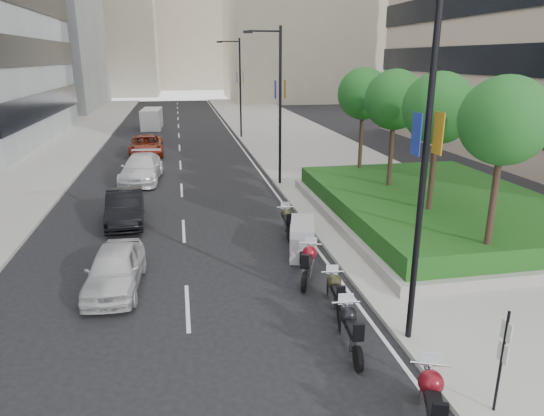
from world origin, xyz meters
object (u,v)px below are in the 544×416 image
object	(u,v)px
motorcycle_1	(431,403)
motorcycle_6	(287,222)
lamp_post_1	(278,99)
car_b	(125,207)
car_a	(115,269)
delivery_van	(152,120)
motorcycle_4	(308,263)
lamp_post_0	(419,156)
parking_sign	(502,357)
motorcycle_5	(302,239)
motorcycle_3	(335,293)
car_c	(141,168)
car_d	(146,145)
motorcycle_2	(350,329)
lamp_post_2	(239,83)

from	to	relation	value
motorcycle_1	motorcycle_6	bearing A→B (deg)	22.87
lamp_post_1	car_b	xyz separation A→B (m)	(-8.23, -5.38, -4.31)
car_a	delivery_van	bearing A→B (deg)	93.82
motorcycle_1	car_a	size ratio (longest dim) A/B	0.56
motorcycle_4	motorcycle_6	xyz separation A→B (m)	(0.25, 4.45, -0.02)
lamp_post_0	lamp_post_1	size ratio (longest dim) A/B	1.00
parking_sign	motorcycle_5	world-z (taller)	parking_sign
motorcycle_1	motorcycle_4	world-z (taller)	motorcycle_1
lamp_post_0	delivery_van	xyz separation A→B (m)	(-8.41, 43.21, -4.09)
motorcycle_1	motorcycle_5	distance (m)	9.48
motorcycle_3	car_c	distance (m)	18.88
lamp_post_0	car_d	world-z (taller)	lamp_post_0
motorcycle_2	car_d	world-z (taller)	car_d
parking_sign	car_b	xyz separation A→B (m)	(-8.89, 14.62, -0.70)
lamp_post_1	motorcycle_4	world-z (taller)	lamp_post_1
parking_sign	car_d	distance (m)	32.49
lamp_post_1	car_a	world-z (taller)	lamp_post_1
car_c	delivery_van	world-z (taller)	delivery_van
lamp_post_0	lamp_post_1	distance (m)	17.00
motorcycle_5	car_a	distance (m)	6.93
lamp_post_0	lamp_post_2	xyz separation A→B (m)	(0.00, 35.00, 0.00)
parking_sign	motorcycle_3	world-z (taller)	parking_sign
motorcycle_4	car_a	distance (m)	6.42
parking_sign	car_d	bearing A→B (deg)	105.77
lamp_post_1	lamp_post_2	world-z (taller)	same
lamp_post_1	car_b	size ratio (longest dim) A/B	1.97
parking_sign	motorcycle_5	bearing A→B (deg)	101.07
motorcycle_4	motorcycle_5	bearing A→B (deg)	14.37
lamp_post_1	car_d	xyz separation A→B (m)	(-8.17, 11.26, -4.31)
parking_sign	motorcycle_5	xyz separation A→B (m)	(-1.83, 9.36, -0.79)
lamp_post_0	lamp_post_2	size ratio (longest dim) A/B	1.00
parking_sign	motorcycle_3	size ratio (longest dim) A/B	1.19
motorcycle_5	lamp_post_1	bearing A→B (deg)	8.69
delivery_van	car_c	bearing A→B (deg)	-85.48
lamp_post_2	motorcycle_2	bearing A→B (deg)	-92.52
motorcycle_2	car_d	size ratio (longest dim) A/B	0.42
lamp_post_0	car_b	bearing A→B (deg)	125.31
lamp_post_1	motorcycle_4	distance (m)	13.66
motorcycle_3	delivery_van	bearing A→B (deg)	15.74
motorcycle_5	car_b	size ratio (longest dim) A/B	0.51
lamp_post_1	car_c	size ratio (longest dim) A/B	1.63
car_d	delivery_van	bearing A→B (deg)	89.27
motorcycle_1	motorcycle_3	bearing A→B (deg)	24.96
motorcycle_3	lamp_post_0	bearing A→B (deg)	-142.49
car_d	delivery_van	distance (m)	14.96
motorcycle_3	car_b	bearing A→B (deg)	41.92
parking_sign	lamp_post_2	bearing A→B (deg)	90.99
parking_sign	motorcycle_3	xyz separation A→B (m)	(-1.91, 5.03, -0.90)
lamp_post_1	motorcycle_2	bearing A→B (deg)	-95.16
car_a	car_c	size ratio (longest dim) A/B	0.75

